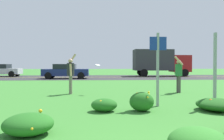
# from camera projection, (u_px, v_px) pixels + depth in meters

# --- Properties ---
(ground_plane) EXTENTS (120.00, 120.00, 0.00)m
(ground_plane) POSITION_uv_depth(u_px,v_px,m) (117.00, 88.00, 13.13)
(ground_plane) COLOR #387A2D
(highway_strip) EXTENTS (120.00, 9.49, 0.01)m
(highway_strip) POSITION_uv_depth(u_px,v_px,m) (109.00, 77.00, 24.70)
(highway_strip) COLOR #2D2D30
(highway_strip) RESTS_ON ground
(highway_center_stripe) EXTENTS (120.00, 0.16, 0.00)m
(highway_center_stripe) POSITION_uv_depth(u_px,v_px,m) (109.00, 77.00, 24.70)
(highway_center_stripe) COLOR yellow
(highway_center_stripe) RESTS_ON ground
(daylily_clump_mid_left) EXTENTS (0.99, 0.95, 0.45)m
(daylily_clump_mid_left) POSITION_uv_depth(u_px,v_px,m) (28.00, 124.00, 4.40)
(daylily_clump_mid_left) COLOR #23661E
(daylily_clump_mid_left) RESTS_ON ground
(daylily_clump_near_camera) EXTENTS (1.28, 1.28, 0.38)m
(daylily_clump_near_camera) POSITION_uv_depth(u_px,v_px,m) (218.00, 105.00, 6.72)
(daylily_clump_near_camera) COLOR #1E5619
(daylily_clump_near_camera) RESTS_ON ground
(daylily_clump_front_right) EXTENTS (0.77, 0.66, 0.38)m
(daylily_clump_front_right) POSITION_uv_depth(u_px,v_px,m) (104.00, 105.00, 6.60)
(daylily_clump_front_right) COLOR #23661E
(daylily_clump_front_right) RESTS_ON ground
(daylily_clump_front_center) EXTENTS (0.73, 0.66, 0.61)m
(daylily_clump_front_center) POSITION_uv_depth(u_px,v_px,m) (142.00, 102.00, 6.63)
(daylily_clump_front_center) COLOR #23661E
(daylily_clump_front_center) RESTS_ON ground
(sign_post_near_path) EXTENTS (0.56, 0.10, 2.43)m
(sign_post_near_path) POSITION_uv_depth(u_px,v_px,m) (158.00, 62.00, 7.39)
(sign_post_near_path) COLOR #93969B
(sign_post_near_path) RESTS_ON ground
(sign_post_by_roadside) EXTENTS (0.07, 0.10, 2.45)m
(sign_post_by_roadside) POSITION_uv_depth(u_px,v_px,m) (215.00, 69.00, 7.47)
(sign_post_by_roadside) COLOR #93969B
(sign_post_by_roadside) RESTS_ON ground
(person_thrower_dark_shirt) EXTENTS (0.42, 0.50, 1.91)m
(person_thrower_dark_shirt) POSITION_uv_depth(u_px,v_px,m) (71.00, 73.00, 10.51)
(person_thrower_dark_shirt) COLOR #232328
(person_thrower_dark_shirt) RESTS_ON ground
(person_catcher_green_shirt) EXTENTS (0.46, 0.50, 1.80)m
(person_catcher_green_shirt) POSITION_uv_depth(u_px,v_px,m) (179.00, 73.00, 11.05)
(person_catcher_green_shirt) COLOR #287038
(person_catcher_green_shirt) RESTS_ON ground
(frisbee_white) EXTENTS (0.25, 0.23, 0.13)m
(frisbee_white) POSITION_uv_depth(u_px,v_px,m) (98.00, 65.00, 10.55)
(frisbee_white) COLOR white
(car_silver_leftmost) EXTENTS (4.50, 2.00, 1.45)m
(car_silver_leftmost) POSITION_uv_depth(u_px,v_px,m) (1.00, 70.00, 26.08)
(car_silver_leftmost) COLOR #B7BABF
(car_silver_leftmost) RESTS_ON ground
(car_navy_center_left) EXTENTS (4.50, 2.00, 1.45)m
(car_navy_center_left) POSITION_uv_depth(u_px,v_px,m) (66.00, 71.00, 22.29)
(car_navy_center_left) COLOR navy
(car_navy_center_left) RESTS_ON ground
(box_truck_red) EXTENTS (6.70, 2.46, 3.20)m
(box_truck_red) POSITION_uv_depth(u_px,v_px,m) (160.00, 61.00, 27.17)
(box_truck_red) COLOR maroon
(box_truck_red) RESTS_ON ground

